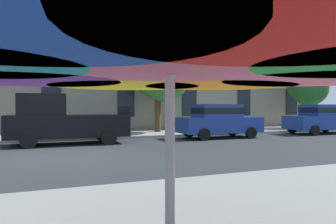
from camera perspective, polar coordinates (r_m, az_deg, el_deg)
ground_plane at (r=10.86m, az=-19.87°, el=-7.89°), size 120.00×120.00×0.00m
sidewalk_far at (r=17.61m, az=-20.34°, el=-4.27°), size 56.00×3.60×0.12m
apartment_building at (r=26.49m, az=-20.69°, el=14.81°), size 40.34×12.08×16.00m
pickup_black at (r=14.46m, az=-18.54°, el=-1.57°), size 5.10×2.12×2.20m
sedan_blue at (r=16.72m, az=9.17°, el=-1.44°), size 4.40×1.98×1.78m
sedan_blue_midblock at (r=21.24m, az=26.09°, el=-1.00°), size 4.40×1.98×1.78m
street_tree_middle at (r=19.02m, az=-1.75°, el=7.72°), size 3.95×3.57×5.71m
street_tree_right at (r=25.01m, az=23.87°, el=4.12°), size 2.89×2.67×4.37m
patio_umbrella at (r=1.91m, az=0.34°, el=13.93°), size 3.70×3.70×2.41m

